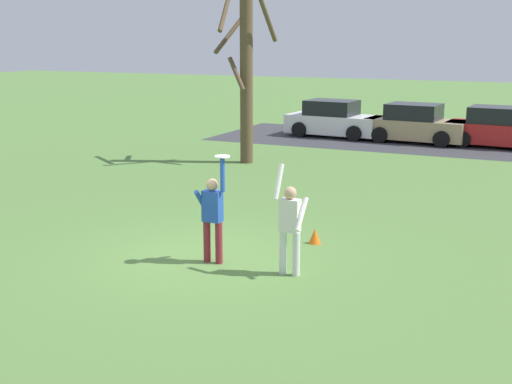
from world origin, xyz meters
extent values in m
plane|color=#567F3D|center=(0.00, 0.00, 0.00)|extent=(120.00, 120.00, 0.00)
cylinder|color=maroon|center=(0.17, -0.10, 0.41)|extent=(0.14, 0.14, 0.82)
cylinder|color=maroon|center=(0.43, -0.10, 0.41)|extent=(0.14, 0.14, 0.82)
cube|color=#234CB2|center=(0.30, -0.10, 1.12)|extent=(0.36, 0.22, 0.60)
sphere|color=tan|center=(0.30, -0.10, 1.53)|extent=(0.23, 0.23, 0.23)
cylinder|color=#234CB2|center=(0.08, -0.10, 1.17)|extent=(0.09, 0.49, 0.56)
cylinder|color=#234CB2|center=(0.53, -0.10, 1.75)|extent=(0.09, 0.09, 0.66)
cylinder|color=silver|center=(2.03, -0.12, 0.41)|extent=(0.14, 0.14, 0.82)
cylinder|color=silver|center=(1.77, -0.12, 0.41)|extent=(0.14, 0.14, 0.82)
cube|color=silver|center=(1.90, -0.12, 1.12)|extent=(0.36, 0.22, 0.60)
sphere|color=tan|center=(1.90, -0.12, 1.53)|extent=(0.23, 0.23, 0.23)
cylinder|color=silver|center=(2.12, -0.12, 1.17)|extent=(0.09, 0.49, 0.56)
cylinder|color=silver|center=(1.67, -0.11, 1.72)|extent=(0.09, 0.36, 0.64)
cylinder|color=white|center=(0.53, -0.10, 2.09)|extent=(0.29, 0.29, 0.02)
cube|color=white|center=(-3.01, 17.21, 0.55)|extent=(4.22, 2.10, 0.80)
cube|color=black|center=(-3.16, 17.22, 1.27)|extent=(2.21, 1.79, 0.64)
cylinder|color=black|center=(-1.68, 18.02, 0.33)|extent=(0.67, 0.27, 0.66)
cylinder|color=black|center=(-1.81, 16.21, 0.33)|extent=(0.67, 0.27, 0.66)
cylinder|color=black|center=(-4.21, 18.21, 0.33)|extent=(0.67, 0.27, 0.66)
cylinder|color=black|center=(-4.34, 16.39, 0.33)|extent=(0.67, 0.27, 0.66)
cube|color=tan|center=(0.61, 17.06, 0.55)|extent=(4.22, 2.10, 0.80)
cube|color=black|center=(0.46, 17.07, 1.27)|extent=(2.21, 1.79, 0.64)
cylinder|color=black|center=(1.95, 17.87, 0.33)|extent=(0.67, 0.27, 0.66)
cylinder|color=black|center=(1.81, 16.06, 0.33)|extent=(0.67, 0.27, 0.66)
cylinder|color=black|center=(-0.59, 18.06, 0.33)|extent=(0.67, 0.27, 0.66)
cylinder|color=black|center=(-0.72, 16.24, 0.33)|extent=(0.67, 0.27, 0.66)
cube|color=red|center=(3.90, 17.18, 0.55)|extent=(4.22, 2.10, 0.80)
cube|color=black|center=(3.75, 17.19, 1.27)|extent=(2.21, 1.79, 0.64)
cylinder|color=black|center=(2.70, 18.18, 0.33)|extent=(0.67, 0.27, 0.66)
cylinder|color=black|center=(2.56, 16.36, 0.33)|extent=(0.67, 0.27, 0.66)
cube|color=#38383D|center=(0.54, 17.06, 0.00)|extent=(16.80, 6.40, 0.01)
cylinder|color=brown|center=(-3.76, 9.85, 2.74)|extent=(0.44, 0.44, 5.48)
cylinder|color=brown|center=(-3.04, 9.78, 5.08)|extent=(0.29, 1.56, 1.95)
cylinder|color=brown|center=(-3.96, 9.50, 3.06)|extent=(0.88, 0.60, 1.12)
cylinder|color=brown|center=(-4.45, 10.09, 4.43)|extent=(0.67, 1.53, 1.46)
cylinder|color=brown|center=(-4.45, 9.69, 5.16)|extent=(0.47, 1.53, 1.51)
cone|color=orange|center=(1.66, 1.89, 0.16)|extent=(0.26, 0.26, 0.32)
camera|label=1|loc=(6.26, -10.97, 4.22)|focal=47.25mm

